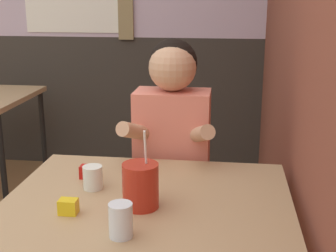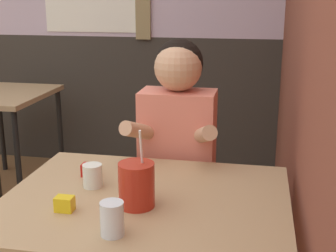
{
  "view_description": "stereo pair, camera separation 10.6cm",
  "coord_description": "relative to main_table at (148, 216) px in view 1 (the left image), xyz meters",
  "views": [
    {
      "loc": [
        1.03,
        -1.17,
        1.44
      ],
      "look_at": [
        0.81,
        0.48,
        0.97
      ],
      "focal_mm": 50.0,
      "sensor_mm": 36.0,
      "label": 1
    },
    {
      "loc": [
        1.14,
        -1.16,
        1.44
      ],
      "look_at": [
        0.81,
        0.48,
        0.97
      ],
      "focal_mm": 50.0,
      "sensor_mm": 36.0,
      "label": 2
    }
  ],
  "objects": [
    {
      "name": "condiment_ketchup",
      "position": [
        -0.26,
        0.16,
        0.09
      ],
      "size": [
        0.06,
        0.04,
        0.05
      ],
      "color": "#B7140F",
      "rests_on": "main_table"
    },
    {
      "name": "person_seated",
      "position": [
        0.02,
        0.55,
        -0.01
      ],
      "size": [
        0.42,
        0.41,
        1.25
      ],
      "color": "#EA7F6B",
      "rests_on": "ground_plane"
    },
    {
      "name": "brick_wall_right",
      "position": [
        0.57,
        0.97,
        0.67
      ],
      "size": [
        0.08,
        4.57,
        2.7
      ],
      "color": "brown",
      "rests_on": "ground_plane"
    },
    {
      "name": "back_wall",
      "position": [
        -0.78,
        2.28,
        0.68
      ],
      "size": [
        5.6,
        0.09,
        2.7
      ],
      "color": "silver",
      "rests_on": "ground_plane"
    },
    {
      "name": "main_table",
      "position": [
        0.0,
        0.0,
        0.0
      ],
      "size": [
        1.0,
        0.81,
        0.74
      ],
      "color": "tan",
      "rests_on": "ground_plane"
    },
    {
      "name": "glass_near_pitcher",
      "position": [
        -0.03,
        -0.27,
        0.12
      ],
      "size": [
        0.07,
        0.07,
        0.11
      ],
      "color": "silver",
      "rests_on": "main_table"
    },
    {
      "name": "glass_center",
      "position": [
        -0.22,
        0.06,
        0.11
      ],
      "size": [
        0.07,
        0.07,
        0.09
      ],
      "color": "silver",
      "rests_on": "main_table"
    },
    {
      "name": "condiment_mustard",
      "position": [
        -0.24,
        -0.15,
        0.09
      ],
      "size": [
        0.06,
        0.04,
        0.05
      ],
      "color": "yellow",
      "rests_on": "main_table"
    },
    {
      "name": "cocktail_pitcher",
      "position": [
        -0.01,
        -0.07,
        0.14
      ],
      "size": [
        0.12,
        0.12,
        0.27
      ],
      "color": "#B22819",
      "rests_on": "main_table"
    }
  ]
}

